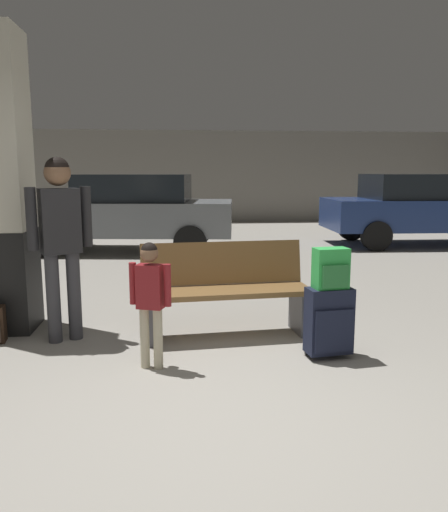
{
  "coord_description": "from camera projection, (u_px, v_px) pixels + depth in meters",
  "views": [
    {
      "loc": [
        -0.24,
        -2.98,
        1.57
      ],
      "look_at": [
        0.17,
        1.3,
        0.85
      ],
      "focal_mm": 35.57,
      "sensor_mm": 36.0,
      "label": 1
    }
  ],
  "objects": [
    {
      "name": "garage_back_wall",
      "position": [
        183.0,
        177.0,
        15.6
      ],
      "size": [
        18.0,
        0.12,
        2.8
      ],
      "primitive_type": "cube",
      "color": "gray",
      "rests_on": "ground_plane"
    },
    {
      "name": "adult",
      "position": [
        60.0,
        229.0,
        4.6
      ],
      "size": [
        0.54,
        0.33,
        1.7
      ],
      "color": "#38383D",
      "rests_on": "ground_plane"
    },
    {
      "name": "child",
      "position": [
        150.0,
        292.0,
        4.0
      ],
      "size": [
        0.33,
        0.24,
        1.03
      ],
      "color": "beige",
      "rests_on": "ground_plane"
    },
    {
      "name": "parked_car_side",
      "position": [
        422.0,
        207.0,
        10.84
      ],
      "size": [
        4.15,
        1.89,
        1.51
      ],
      "color": "navy",
      "rests_on": "ground_plane"
    },
    {
      "name": "parked_car_far",
      "position": [
        130.0,
        211.0,
        9.97
      ],
      "size": [
        4.27,
        2.16,
        1.51
      ],
      "color": "slate",
      "rests_on": "ground_plane"
    },
    {
      "name": "suitcase",
      "position": [
        329.0,
        321.0,
        4.28
      ],
      "size": [
        0.4,
        0.27,
        0.6
      ],
      "color": "#191E33",
      "rests_on": "ground_plane"
    },
    {
      "name": "bench",
      "position": [
        225.0,
        290.0,
        4.88
      ],
      "size": [
        1.64,
        0.67,
        0.89
      ],
      "color": "brown",
      "rests_on": "ground_plane"
    },
    {
      "name": "backpack_bright",
      "position": [
        331.0,
        269.0,
        4.2
      ],
      "size": [
        0.3,
        0.22,
        0.34
      ],
      "color": "green",
      "rests_on": "suitcase"
    },
    {
      "name": "ground_plane",
      "position": [
        194.0,
        288.0,
        7.14
      ],
      "size": [
        18.0,
        18.0,
        0.1
      ],
      "primitive_type": "cube",
      "color": "gray"
    }
  ]
}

